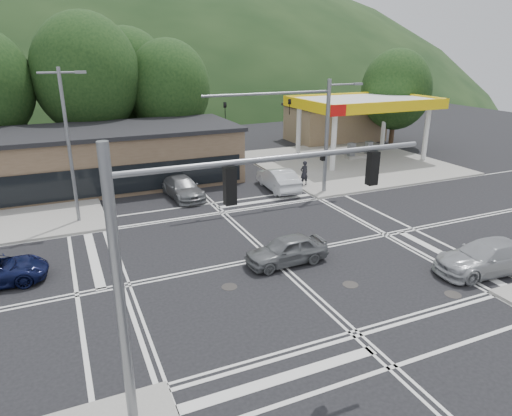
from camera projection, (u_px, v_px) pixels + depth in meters
name	position (u px, v px, depth m)	size (l,w,h in m)	color
ground	(271.00, 257.00, 22.97)	(120.00, 120.00, 0.00)	black
sidewalk_ne	(348.00, 162.00, 41.61)	(16.00, 16.00, 0.15)	gray
gas_station_canopy	(363.00, 105.00, 41.58)	(12.32, 8.34, 5.75)	silver
convenience_store	(335.00, 123.00, 51.54)	(10.00, 6.00, 3.80)	#846B4F
commercial_row	(76.00, 161.00, 33.91)	(24.00, 8.00, 4.00)	brown
hill_north	(95.00, 96.00, 100.59)	(252.00, 126.00, 140.00)	black
tree_n_b	(86.00, 75.00, 38.79)	(9.00, 9.00, 12.98)	#382619
tree_n_c	(169.00, 88.00, 41.90)	(7.60, 7.60, 10.87)	#382619
tree_n_e	(128.00, 79.00, 43.98)	(8.40, 8.40, 11.98)	#382619
tree_ne	(396.00, 90.00, 47.45)	(7.20, 7.20, 9.99)	#382619
streetlight_nw	(69.00, 139.00, 25.83)	(2.50, 0.25, 9.00)	slate
signal_mast_ne	(312.00, 124.00, 31.01)	(11.65, 0.30, 8.00)	slate
signal_mast_sw	(188.00, 246.00, 11.76)	(9.14, 0.28, 8.00)	slate
car_grey_center	(287.00, 250.00, 22.10)	(1.65, 4.10, 1.40)	slate
car_silver_east	(487.00, 257.00, 21.24)	(2.10, 5.18, 1.50)	#9FA1A5
car_queue_a	(278.00, 179.00, 33.65)	(1.71, 4.92, 1.62)	silver
car_queue_b	(194.00, 165.00, 37.49)	(2.01, 5.00, 1.70)	silver
car_northbound	(182.00, 187.00, 31.95)	(1.99, 4.89, 1.42)	slate
pedestrian	(304.00, 173.00, 34.18)	(0.68, 0.45, 1.87)	black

